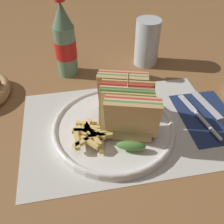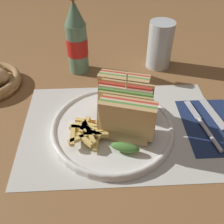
{
  "view_description": "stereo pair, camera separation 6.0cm",
  "coord_description": "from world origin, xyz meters",
  "px_view_note": "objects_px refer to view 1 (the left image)",
  "views": [
    {
      "loc": [
        -0.1,
        -0.44,
        0.44
      ],
      "look_at": [
        -0.02,
        -0.0,
        0.04
      ],
      "focal_mm": 42.0,
      "sensor_mm": 36.0,
      "label": 1
    },
    {
      "loc": [
        -0.04,
        -0.44,
        0.44
      ],
      "look_at": [
        -0.02,
        -0.0,
        0.04
      ],
      "focal_mm": 42.0,
      "sensor_mm": 36.0,
      "label": 2
    }
  ],
  "objects_px": {
    "fork": "(203,120)",
    "glass_near": "(147,42)",
    "plate_main": "(114,127)",
    "club_sandwich": "(127,107)",
    "coke_bottle_near": "(65,42)",
    "knife": "(217,115)"
  },
  "relations": [
    {
      "from": "coke_bottle_near",
      "to": "glass_near",
      "type": "xyz_separation_m",
      "value": [
        0.24,
        0.01,
        -0.03
      ]
    },
    {
      "from": "glass_near",
      "to": "coke_bottle_near",
      "type": "bearing_deg",
      "value": -176.65
    },
    {
      "from": "plate_main",
      "to": "coke_bottle_near",
      "type": "distance_m",
      "value": 0.29
    },
    {
      "from": "glass_near",
      "to": "club_sandwich",
      "type": "bearing_deg",
      "value": -114.42
    },
    {
      "from": "knife",
      "to": "coke_bottle_near",
      "type": "bearing_deg",
      "value": 132.67
    },
    {
      "from": "plate_main",
      "to": "coke_bottle_near",
      "type": "bearing_deg",
      "value": 108.3
    },
    {
      "from": "plate_main",
      "to": "knife",
      "type": "bearing_deg",
      "value": 0.04
    },
    {
      "from": "plate_main",
      "to": "club_sandwich",
      "type": "height_order",
      "value": "club_sandwich"
    },
    {
      "from": "plate_main",
      "to": "fork",
      "type": "relative_size",
      "value": 1.65
    },
    {
      "from": "fork",
      "to": "glass_near",
      "type": "height_order",
      "value": "glass_near"
    },
    {
      "from": "plate_main",
      "to": "fork",
      "type": "xyz_separation_m",
      "value": [
        0.21,
        -0.01,
        -0.0
      ]
    },
    {
      "from": "fork",
      "to": "glass_near",
      "type": "xyz_separation_m",
      "value": [
        -0.06,
        0.29,
        0.06
      ]
    },
    {
      "from": "club_sandwich",
      "to": "glass_near",
      "type": "bearing_deg",
      "value": 65.58
    },
    {
      "from": "club_sandwich",
      "to": "coke_bottle_near",
      "type": "xyz_separation_m",
      "value": [
        -0.11,
        0.27,
        0.03
      ]
    },
    {
      "from": "plate_main",
      "to": "glass_near",
      "type": "xyz_separation_m",
      "value": [
        0.16,
        0.28,
        0.06
      ]
    },
    {
      "from": "fork",
      "to": "knife",
      "type": "xyz_separation_m",
      "value": [
        0.04,
        0.01,
        -0.0
      ]
    },
    {
      "from": "club_sandwich",
      "to": "fork",
      "type": "height_order",
      "value": "club_sandwich"
    },
    {
      "from": "knife",
      "to": "club_sandwich",
      "type": "bearing_deg",
      "value": 171.13
    },
    {
      "from": "fork",
      "to": "coke_bottle_near",
      "type": "height_order",
      "value": "coke_bottle_near"
    },
    {
      "from": "coke_bottle_near",
      "to": "glass_near",
      "type": "bearing_deg",
      "value": 3.35
    },
    {
      "from": "fork",
      "to": "glass_near",
      "type": "distance_m",
      "value": 0.3
    },
    {
      "from": "fork",
      "to": "glass_near",
      "type": "bearing_deg",
      "value": 91.42
    }
  ]
}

